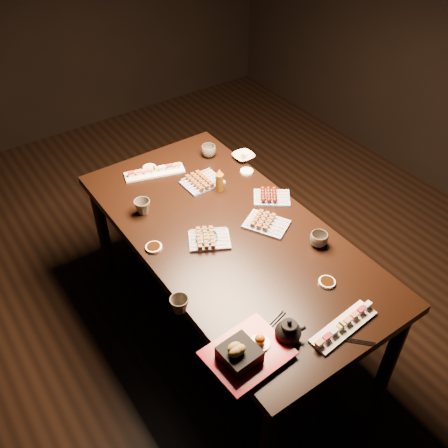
{
  "coord_description": "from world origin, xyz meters",
  "views": [
    {
      "loc": [
        -1.3,
        -1.77,
        2.46
      ],
      "look_at": [
        -0.19,
        -0.18,
        0.77
      ],
      "focal_mm": 40.0,
      "sensor_mm": 36.0,
      "label": 1
    }
  ],
  "objects_px": {
    "sushi_platter_far": "(154,170)",
    "teacup_far_right": "(209,151)",
    "yakitori_plate_left": "(202,180)",
    "teacup_far_left": "(142,207)",
    "tempura_tray": "(248,348)",
    "sushi_platter_near": "(344,325)",
    "condiment_bottle": "(219,180)",
    "yakitori_plate_center": "(209,237)",
    "teacup_mid_right": "(319,239)",
    "yakitori_plate_right": "(267,221)",
    "teapot": "(288,330)",
    "edamame_bowl_green": "(207,238)",
    "teacup_near_left": "(180,305)",
    "edamame_bowl_cream": "(243,157)",
    "dining_table": "(229,282)"
  },
  "relations": [
    {
      "from": "sushi_platter_far",
      "to": "teacup_far_right",
      "type": "distance_m",
      "value": 0.37
    },
    {
      "from": "yakitori_plate_left",
      "to": "teacup_far_left",
      "type": "relative_size",
      "value": 2.51
    },
    {
      "from": "tempura_tray",
      "to": "sushi_platter_near",
      "type": "bearing_deg",
      "value": -19.74
    },
    {
      "from": "tempura_tray",
      "to": "condiment_bottle",
      "type": "relative_size",
      "value": 2.27
    },
    {
      "from": "yakitori_plate_center",
      "to": "teacup_far_left",
      "type": "xyz_separation_m",
      "value": [
        -0.17,
        0.39,
        0.01
      ]
    },
    {
      "from": "teacup_mid_right",
      "to": "teacup_far_left",
      "type": "relative_size",
      "value": 1.03
    },
    {
      "from": "yakitori_plate_right",
      "to": "teapot",
      "type": "xyz_separation_m",
      "value": [
        -0.37,
        -0.6,
        0.03
      ]
    },
    {
      "from": "yakitori_plate_left",
      "to": "edamame_bowl_green",
      "type": "xyz_separation_m",
      "value": [
        -0.24,
        -0.42,
        -0.01
      ]
    },
    {
      "from": "teacup_near_left",
      "to": "edamame_bowl_green",
      "type": "bearing_deg",
      "value": 41.82
    },
    {
      "from": "yakitori_plate_left",
      "to": "teacup_far_right",
      "type": "xyz_separation_m",
      "value": [
        0.19,
        0.22,
        0.01
      ]
    },
    {
      "from": "teacup_far_left",
      "to": "condiment_bottle",
      "type": "xyz_separation_m",
      "value": [
        0.45,
        -0.07,
        0.03
      ]
    },
    {
      "from": "edamame_bowl_cream",
      "to": "tempura_tray",
      "type": "bearing_deg",
      "value": -125.89
    },
    {
      "from": "sushi_platter_far",
      "to": "teacup_far_left",
      "type": "bearing_deg",
      "value": 68.19
    },
    {
      "from": "teapot",
      "to": "dining_table",
      "type": "bearing_deg",
      "value": 101.91
    },
    {
      "from": "yakitori_plate_left",
      "to": "edamame_bowl_cream",
      "type": "bearing_deg",
      "value": 10.4
    },
    {
      "from": "sushi_platter_near",
      "to": "teacup_far_left",
      "type": "height_order",
      "value": "teacup_far_left"
    },
    {
      "from": "dining_table",
      "to": "edamame_bowl_green",
      "type": "distance_m",
      "value": 0.41
    },
    {
      "from": "yakitori_plate_center",
      "to": "teacup_far_left",
      "type": "bearing_deg",
      "value": 141.68
    },
    {
      "from": "yakitori_plate_right",
      "to": "condiment_bottle",
      "type": "bearing_deg",
      "value": 155.0
    },
    {
      "from": "yakitori_plate_right",
      "to": "teacup_far_left",
      "type": "xyz_separation_m",
      "value": [
        -0.48,
        0.46,
        0.01
      ]
    },
    {
      "from": "yakitori_plate_left",
      "to": "teapot",
      "type": "relative_size",
      "value": 1.68
    },
    {
      "from": "yakitori_plate_right",
      "to": "tempura_tray",
      "type": "xyz_separation_m",
      "value": [
        -0.56,
        -0.58,
        0.03
      ]
    },
    {
      "from": "sushi_platter_far",
      "to": "teapot",
      "type": "relative_size",
      "value": 2.68
    },
    {
      "from": "teacup_far_left",
      "to": "condiment_bottle",
      "type": "relative_size",
      "value": 0.62
    },
    {
      "from": "sushi_platter_far",
      "to": "condiment_bottle",
      "type": "xyz_separation_m",
      "value": [
        0.22,
        -0.35,
        0.05
      ]
    },
    {
      "from": "yakitori_plate_center",
      "to": "yakitori_plate_left",
      "type": "bearing_deg",
      "value": 89.36
    },
    {
      "from": "yakitori_plate_right",
      "to": "condiment_bottle",
      "type": "xyz_separation_m",
      "value": [
        -0.03,
        0.39,
        0.04
      ]
    },
    {
      "from": "dining_table",
      "to": "yakitori_plate_center",
      "type": "height_order",
      "value": "yakitori_plate_center"
    },
    {
      "from": "edamame_bowl_cream",
      "to": "teacup_mid_right",
      "type": "height_order",
      "value": "teacup_mid_right"
    },
    {
      "from": "yakitori_plate_right",
      "to": "teapot",
      "type": "height_order",
      "value": "teapot"
    },
    {
      "from": "teapot",
      "to": "yakitori_plate_right",
      "type": "bearing_deg",
      "value": 85.59
    },
    {
      "from": "yakitori_plate_center",
      "to": "yakitori_plate_left",
      "type": "xyz_separation_m",
      "value": [
        0.24,
        0.43,
        0.0
      ]
    },
    {
      "from": "teacup_mid_right",
      "to": "condiment_bottle",
      "type": "bearing_deg",
      "value": 102.67
    },
    {
      "from": "edamame_bowl_cream",
      "to": "teacup_mid_right",
      "type": "relative_size",
      "value": 1.41
    },
    {
      "from": "sushi_platter_near",
      "to": "tempura_tray",
      "type": "xyz_separation_m",
      "value": [
        -0.42,
        0.12,
        0.04
      ]
    },
    {
      "from": "teacup_near_left",
      "to": "teacup_mid_right",
      "type": "relative_size",
      "value": 0.93
    },
    {
      "from": "yakitori_plate_left",
      "to": "edamame_bowl_cream",
      "type": "height_order",
      "value": "yakitori_plate_left"
    },
    {
      "from": "sushi_platter_far",
      "to": "teacup_mid_right",
      "type": "relative_size",
      "value": 3.89
    },
    {
      "from": "edamame_bowl_cream",
      "to": "tempura_tray",
      "type": "height_order",
      "value": "tempura_tray"
    },
    {
      "from": "sushi_platter_far",
      "to": "edamame_bowl_cream",
      "type": "relative_size",
      "value": 2.77
    },
    {
      "from": "teacup_mid_right",
      "to": "yakitori_plate_left",
      "type": "bearing_deg",
      "value": 104.39
    },
    {
      "from": "yakitori_plate_right",
      "to": "tempura_tray",
      "type": "distance_m",
      "value": 0.8
    },
    {
      "from": "condiment_bottle",
      "to": "dining_table",
      "type": "bearing_deg",
      "value": -116.35
    },
    {
      "from": "yakitori_plate_right",
      "to": "teacup_far_right",
      "type": "xyz_separation_m",
      "value": [
        0.11,
        0.71,
        0.01
      ]
    },
    {
      "from": "edamame_bowl_cream",
      "to": "condiment_bottle",
      "type": "height_order",
      "value": "condiment_bottle"
    },
    {
      "from": "yakitori_plate_right",
      "to": "teacup_mid_right",
      "type": "relative_size",
      "value": 2.41
    },
    {
      "from": "edamame_bowl_cream",
      "to": "condiment_bottle",
      "type": "bearing_deg",
      "value": -149.51
    },
    {
      "from": "teacup_far_left",
      "to": "teapot",
      "type": "bearing_deg",
      "value": -84.17
    },
    {
      "from": "dining_table",
      "to": "teacup_far_left",
      "type": "relative_size",
      "value": 20.63
    },
    {
      "from": "condiment_bottle",
      "to": "teacup_near_left",
      "type": "bearing_deg",
      "value": -135.7
    }
  ]
}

